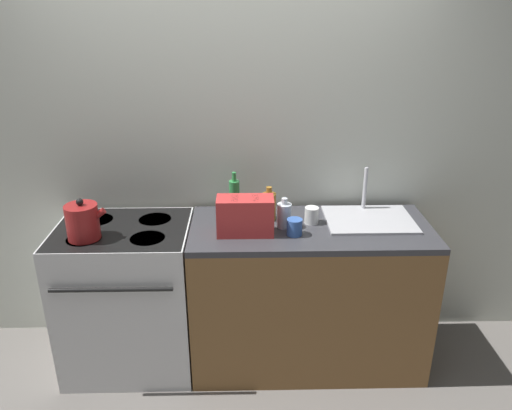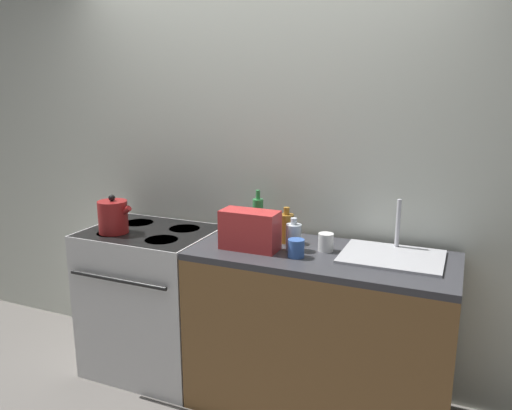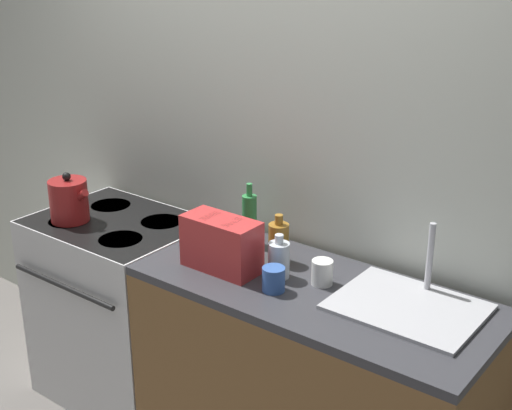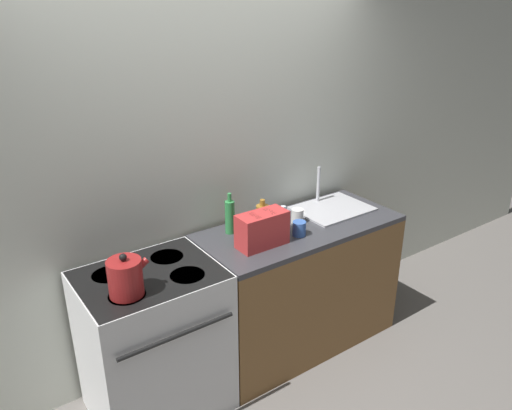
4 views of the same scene
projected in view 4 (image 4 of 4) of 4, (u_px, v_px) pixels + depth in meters
ground_plane at (267, 392)px, 3.21m from camera, size 12.00×12.00×0.00m
wall_back at (206, 174)px, 3.22m from camera, size 8.00×0.05×2.60m
stove at (155, 342)px, 2.94m from camera, size 0.78×0.65×0.94m
counter_block at (298, 285)px, 3.53m from camera, size 1.41×0.62×0.94m
kettle at (126, 277)px, 2.54m from camera, size 0.22×0.18×0.24m
toaster at (262, 229)px, 3.04m from camera, size 0.32×0.15×0.22m
sink_tray at (332, 207)px, 3.59m from camera, size 0.52×0.40×0.28m
bottle_clear at (283, 221)px, 3.23m from camera, size 0.08×0.08×0.18m
bottle_amber at (262, 217)px, 3.27m from camera, size 0.08×0.08×0.21m
bottle_green at (230, 216)px, 3.20m from camera, size 0.06×0.06×0.27m
cup_blue at (299, 229)px, 3.19m from camera, size 0.09×0.09×0.10m
cup_white at (297, 216)px, 3.37m from camera, size 0.08×0.08×0.10m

